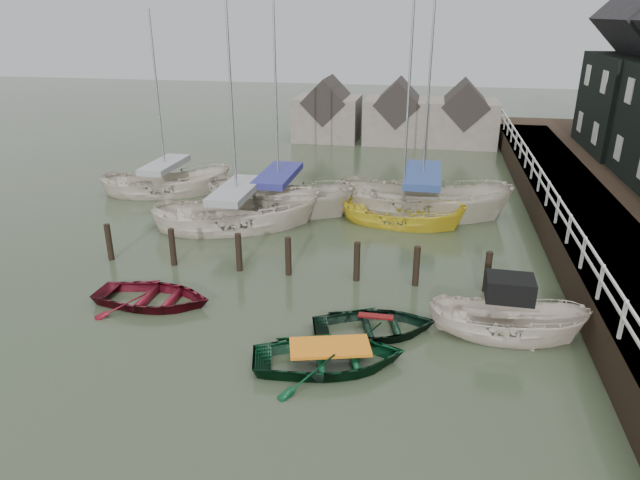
% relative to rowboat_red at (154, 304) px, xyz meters
% --- Properties ---
extents(ground, '(120.00, 120.00, 0.00)m').
position_rel_rowboat_red_xyz_m(ground, '(4.87, -0.07, 0.00)').
color(ground, '#2D3723').
rests_on(ground, ground).
extents(pier, '(3.04, 32.00, 2.70)m').
position_rel_rowboat_red_xyz_m(pier, '(14.35, 9.93, 0.71)').
color(pier, black).
rests_on(pier, ground).
extents(mooring_pilings, '(13.72, 0.22, 1.80)m').
position_rel_rowboat_red_xyz_m(mooring_pilings, '(3.76, 2.93, 0.50)').
color(mooring_pilings, black).
rests_on(mooring_pilings, ground).
extents(far_sheds, '(14.00, 4.08, 4.39)m').
position_rel_rowboat_red_xyz_m(far_sheds, '(5.71, 25.93, 1.86)').
color(far_sheds, '#665B51').
rests_on(far_sheds, ground).
extents(rowboat_red, '(3.75, 2.69, 0.77)m').
position_rel_rowboat_red_xyz_m(rowboat_red, '(0.00, 0.00, 0.00)').
color(rowboat_red, '#570C18').
rests_on(rowboat_red, ground).
extents(rowboat_green, '(4.60, 3.81, 0.82)m').
position_rel_rowboat_red_xyz_m(rowboat_green, '(6.07, -2.29, 0.00)').
color(rowboat_green, black).
rests_on(rowboat_green, ground).
extents(rowboat_dkgreen, '(4.13, 3.42, 0.74)m').
position_rel_rowboat_red_xyz_m(rowboat_dkgreen, '(7.07, -0.40, 0.00)').
color(rowboat_dkgreen, black).
rests_on(rowboat_dkgreen, ground).
extents(motorboat, '(4.38, 1.73, 2.59)m').
position_rel_rowboat_red_xyz_m(motorboat, '(10.70, 0.12, 0.09)').
color(motorboat, beige).
rests_on(motorboat, ground).
extents(sailboat_a, '(7.59, 5.14, 11.95)m').
position_rel_rowboat_red_xyz_m(sailboat_a, '(0.40, 7.17, 0.06)').
color(sailboat_a, beige).
rests_on(sailboat_a, ground).
extents(sailboat_b, '(7.56, 3.71, 12.13)m').
position_rel_rowboat_red_xyz_m(sailboat_b, '(1.52, 9.75, 0.06)').
color(sailboat_b, '#BCB2A0').
rests_on(sailboat_b, ground).
extents(sailboat_c, '(5.66, 2.78, 10.32)m').
position_rel_rowboat_red_xyz_m(sailboat_c, '(7.25, 8.87, 0.02)').
color(sailboat_c, gold).
rests_on(sailboat_c, ground).
extents(sailboat_d, '(8.17, 3.75, 12.98)m').
position_rel_rowboat_red_xyz_m(sailboat_d, '(8.02, 10.51, 0.06)').
color(sailboat_d, beige).
rests_on(sailboat_d, ground).
extents(sailboat_e, '(6.83, 4.37, 9.97)m').
position_rel_rowboat_red_xyz_m(sailboat_e, '(-4.73, 11.18, 0.06)').
color(sailboat_e, beige).
rests_on(sailboat_e, ground).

